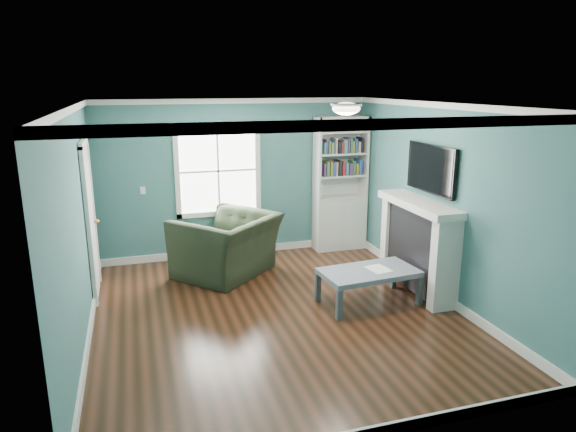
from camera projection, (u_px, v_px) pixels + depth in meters
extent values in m
plane|color=black|center=(278.00, 314.00, 6.49)|extent=(5.00, 5.00, 0.00)
plane|color=#346B6B|center=(236.00, 179.00, 8.48)|extent=(4.50, 0.00, 4.50)
plane|color=#346B6B|center=(368.00, 294.00, 3.85)|extent=(4.50, 0.00, 4.50)
plane|color=#346B6B|center=(77.00, 230.00, 5.53)|extent=(0.00, 5.00, 5.00)
plane|color=#346B6B|center=(441.00, 203.00, 6.80)|extent=(0.00, 5.00, 5.00)
plane|color=white|center=(277.00, 105.00, 5.84)|extent=(5.00, 5.00, 0.00)
cube|color=white|center=(238.00, 250.00, 8.78)|extent=(4.50, 0.03, 0.12)
cube|color=white|center=(89.00, 334.00, 5.85)|extent=(0.03, 5.00, 0.12)
cube|color=white|center=(433.00, 290.00, 7.10)|extent=(0.03, 5.00, 0.12)
cube|color=white|center=(235.00, 101.00, 8.14)|extent=(4.50, 0.04, 0.08)
cube|color=white|center=(373.00, 124.00, 3.55)|extent=(4.50, 0.04, 0.08)
cube|color=white|center=(66.00, 111.00, 5.22)|extent=(0.04, 5.00, 0.08)
cube|color=white|center=(447.00, 106.00, 6.47)|extent=(0.04, 5.00, 0.08)
cube|color=white|center=(218.00, 171.00, 8.35)|extent=(1.24, 0.01, 1.34)
cube|color=white|center=(177.00, 173.00, 8.15)|extent=(0.08, 0.06, 1.50)
cube|color=white|center=(258.00, 169.00, 8.52)|extent=(0.08, 0.06, 1.50)
cube|color=white|center=(220.00, 213.00, 8.52)|extent=(1.40, 0.06, 0.08)
cube|color=white|center=(217.00, 127.00, 8.16)|extent=(1.40, 0.06, 0.08)
cube|color=white|center=(218.00, 171.00, 8.34)|extent=(1.24, 0.03, 0.03)
cube|color=white|center=(218.00, 171.00, 8.34)|extent=(0.03, 0.03, 1.34)
cube|color=silver|center=(339.00, 223.00, 9.00)|extent=(0.90, 0.35, 0.90)
cube|color=silver|center=(317.00, 159.00, 8.59)|extent=(0.04, 0.35, 1.40)
cube|color=silver|center=(364.00, 157.00, 8.83)|extent=(0.04, 0.35, 1.40)
cube|color=silver|center=(337.00, 157.00, 8.86)|extent=(0.90, 0.02, 1.40)
cube|color=silver|center=(342.00, 118.00, 8.54)|extent=(0.90, 0.35, 0.04)
cube|color=silver|center=(340.00, 197.00, 8.88)|extent=(0.84, 0.33, 0.03)
cube|color=silver|center=(340.00, 176.00, 8.79)|extent=(0.84, 0.33, 0.03)
cube|color=silver|center=(341.00, 153.00, 8.69)|extent=(0.84, 0.33, 0.03)
cube|color=silver|center=(341.00, 132.00, 8.60)|extent=(0.84, 0.33, 0.03)
cube|color=#593366|center=(341.00, 169.00, 8.74)|extent=(0.70, 0.25, 0.22)
cube|color=#33723F|center=(342.00, 146.00, 8.64)|extent=(0.70, 0.25, 0.22)
cylinder|color=beige|center=(343.00, 123.00, 8.52)|extent=(0.26, 0.06, 0.26)
cube|color=black|center=(419.00, 249.00, 7.11)|extent=(0.30, 1.20, 1.10)
cube|color=black|center=(416.00, 263.00, 7.16)|extent=(0.22, 0.65, 0.70)
cube|color=silver|center=(445.00, 265.00, 6.49)|extent=(0.36, 0.16, 1.20)
cube|color=silver|center=(394.00, 236.00, 7.73)|extent=(0.36, 0.16, 1.20)
cube|color=silver|center=(419.00, 204.00, 6.94)|extent=(0.44, 1.58, 0.10)
cube|color=black|center=(431.00, 169.00, 6.86)|extent=(0.06, 1.10, 0.65)
cube|color=silver|center=(90.00, 222.00, 6.90)|extent=(0.04, 0.80, 2.05)
cube|color=white|center=(89.00, 231.00, 6.49)|extent=(0.05, 0.08, 2.13)
cube|color=white|center=(93.00, 214.00, 7.32)|extent=(0.05, 0.08, 2.13)
cube|color=white|center=(83.00, 143.00, 6.64)|extent=(0.05, 0.98, 0.08)
sphere|color=#BF8C3F|center=(97.00, 221.00, 7.22)|extent=(0.07, 0.07, 0.07)
ellipsoid|color=white|center=(346.00, 108.00, 6.20)|extent=(0.34, 0.34, 0.15)
cylinder|color=white|center=(346.00, 105.00, 6.19)|extent=(0.38, 0.38, 0.03)
cube|color=white|center=(143.00, 190.00, 8.07)|extent=(0.08, 0.01, 0.12)
imported|color=black|center=(227.00, 236.00, 7.72)|extent=(1.65, 1.62, 1.22)
cube|color=#434C51|center=(339.00, 305.00, 6.31)|extent=(0.07, 0.07, 0.39)
cube|color=#434C51|center=(420.00, 291.00, 6.74)|extent=(0.07, 0.07, 0.39)
cube|color=#434C51|center=(318.00, 287.00, 6.86)|extent=(0.07, 0.07, 0.39)
cube|color=#434C51|center=(393.00, 275.00, 7.29)|extent=(0.07, 0.07, 0.39)
cube|color=slate|center=(369.00, 273.00, 6.74)|extent=(1.31, 0.79, 0.07)
cube|color=white|center=(379.00, 269.00, 6.77)|extent=(0.31, 0.36, 0.00)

